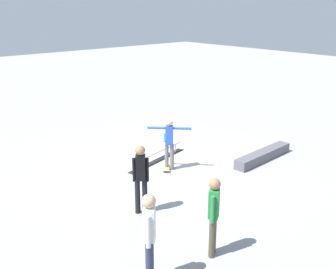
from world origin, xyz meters
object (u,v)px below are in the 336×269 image
at_px(grind_rail, 158,157).
at_px(bystander_green_shirt, 214,213).
at_px(bystander_white_shirt, 149,235).
at_px(loose_skateboard_teal, 167,137).
at_px(skate_ledge, 263,156).
at_px(skater_main, 169,140).
at_px(bystander_black_shirt, 141,176).
at_px(skateboard_main, 166,166).

relative_size(grind_rail, bystander_green_shirt, 1.57).
height_order(bystander_white_shirt, loose_skateboard_teal, bystander_white_shirt).
bearing_deg(loose_skateboard_teal, skate_ledge, -125.17).
bearing_deg(bystander_green_shirt, skater_main, -154.05).
bearing_deg(bystander_black_shirt, bystander_white_shirt, 95.96).
xyz_separation_m(grind_rail, skater_main, (0.19, 0.77, 0.79)).
bearing_deg(bystander_black_shirt, skateboard_main, -103.07).
height_order(skate_ledge, skateboard_main, skate_ledge).
distance_m(skater_main, bystander_green_shirt, 4.37).
distance_m(bystander_black_shirt, loose_skateboard_teal, 5.57).
relative_size(grind_rail, bystander_white_shirt, 1.47).
distance_m(bystander_green_shirt, loose_skateboard_teal, 7.25).
relative_size(skater_main, loose_skateboard_teal, 2.15).
height_order(grind_rail, loose_skateboard_teal, grind_rail).
relative_size(skate_ledge, bystander_white_shirt, 1.46).
height_order(bystander_green_shirt, loose_skateboard_teal, bystander_green_shirt).
bearing_deg(skate_ledge, skateboard_main, -29.14).
xyz_separation_m(grind_rail, loose_skateboard_teal, (-1.63, -1.43, -0.06)).
bearing_deg(bystander_black_shirt, loose_skateboard_teal, -97.04).
bearing_deg(bystander_green_shirt, skateboard_main, -153.17).
height_order(grind_rail, skate_ledge, grind_rail).
bearing_deg(bystander_green_shirt, bystander_white_shirt, -39.13).
distance_m(skateboard_main, loose_skateboard_teal, 2.75).
distance_m(skate_ledge, skater_main, 3.18).
height_order(skate_ledge, bystander_white_shirt, bystander_white_shirt).
height_order(skater_main, skateboard_main, skater_main).
distance_m(skate_ledge, loose_skateboard_teal, 3.72).
height_order(skate_ledge, bystander_green_shirt, bystander_green_shirt).
xyz_separation_m(skateboard_main, bystander_black_shirt, (2.23, 1.66, 0.89)).
relative_size(skate_ledge, bystander_green_shirt, 1.55).
bearing_deg(bystander_black_shirt, bystander_green_shirt, 131.00).
xyz_separation_m(skateboard_main, loose_skateboard_teal, (-1.82, -2.07, 0.00)).
bearing_deg(bystander_green_shirt, bystander_black_shirt, -123.07).
height_order(grind_rail, skateboard_main, grind_rail).
distance_m(grind_rail, skateboard_main, 0.67).
distance_m(bystander_green_shirt, bystander_black_shirt, 2.25).
bearing_deg(loose_skateboard_teal, skater_main, -179.17).
relative_size(bystander_green_shirt, loose_skateboard_teal, 2.23).
relative_size(skateboard_main, bystander_white_shirt, 0.41).
relative_size(skater_main, bystander_green_shirt, 0.96).
xyz_separation_m(skate_ledge, loose_skateboard_teal, (0.93, -3.60, -0.08)).
height_order(grind_rail, skater_main, skater_main).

